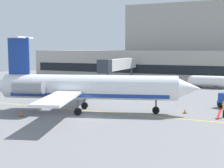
# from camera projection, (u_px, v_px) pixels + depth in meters

# --- Properties ---
(ground) EXTENTS (120.00, 120.00, 0.11)m
(ground) POSITION_uv_depth(u_px,v_px,m) (86.00, 117.00, 36.28)
(ground) COLOR slate
(terminal_building) EXTENTS (73.90, 17.08, 19.53)m
(terminal_building) POSITION_uv_depth(u_px,v_px,m) (187.00, 50.00, 78.99)
(terminal_building) COLOR #ADA89E
(terminal_building) RESTS_ON ground
(jet_bridge_west) EXTENTS (2.40, 18.46, 5.95)m
(jet_bridge_west) POSITION_uv_depth(u_px,v_px,m) (119.00, 65.00, 66.20)
(jet_bridge_west) COLOR silver
(jet_bridge_west) RESTS_ON ground
(regional_jet) EXTENTS (27.85, 22.00, 9.59)m
(regional_jet) POSITION_uv_depth(u_px,v_px,m) (85.00, 87.00, 38.68)
(regional_jet) COLOR white
(regional_jet) RESTS_ON ground
(fuel_tank) EXTENTS (8.07, 2.63, 2.56)m
(fuel_tank) POSITION_uv_depth(u_px,v_px,m) (208.00, 81.00, 62.23)
(fuel_tank) COLOR white
(fuel_tank) RESTS_ON ground
(marshaller) EXTENTS (0.59, 0.70, 2.04)m
(marshaller) POSITION_uv_depth(u_px,v_px,m) (224.00, 109.00, 35.75)
(marshaller) COLOR #191E33
(marshaller) RESTS_ON ground
(safety_cone_alpha) EXTENTS (0.47, 0.47, 0.55)m
(safety_cone_alpha) POSITION_uv_depth(u_px,v_px,m) (21.00, 114.00, 36.58)
(safety_cone_alpha) COLOR orange
(safety_cone_alpha) RESTS_ON ground
(safety_cone_bravo) EXTENTS (0.47, 0.47, 0.55)m
(safety_cone_bravo) POSITION_uv_depth(u_px,v_px,m) (185.00, 111.00, 38.28)
(safety_cone_bravo) COLOR orange
(safety_cone_bravo) RESTS_ON ground
(safety_cone_charlie) EXTENTS (0.47, 0.47, 0.55)m
(safety_cone_charlie) POSITION_uv_depth(u_px,v_px,m) (62.00, 103.00, 43.72)
(safety_cone_charlie) COLOR orange
(safety_cone_charlie) RESTS_ON ground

